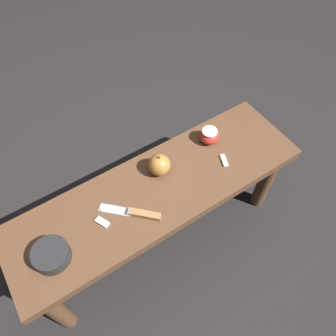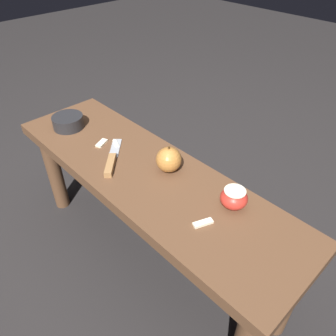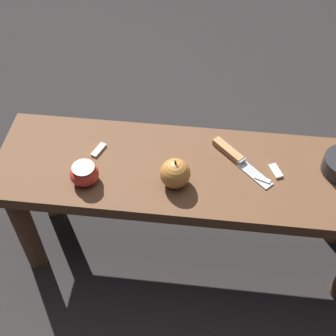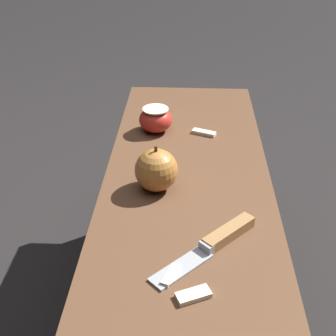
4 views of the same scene
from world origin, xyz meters
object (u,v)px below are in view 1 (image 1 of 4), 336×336
at_px(apple_cut, 209,136).
at_px(bowl, 51,255).
at_px(wooden_bench, 158,199).
at_px(knife, 138,213).
at_px(apple_whole, 159,165).

height_order(apple_cut, bowl, apple_cut).
distance_m(wooden_bench, knife, 0.16).
distance_m(apple_cut, bowl, 0.72).
distance_m(apple_whole, apple_cut, 0.25).
bearing_deg(apple_whole, knife, -144.74).
bearing_deg(bowl, apple_whole, 11.84).
xyz_separation_m(knife, apple_whole, (0.16, 0.11, 0.03)).
bearing_deg(apple_whole, wooden_bench, -127.21).
distance_m(knife, apple_cut, 0.43).
bearing_deg(apple_whole, bowl, -168.16).
xyz_separation_m(apple_whole, bowl, (-0.47, -0.10, -0.02)).
distance_m(knife, bowl, 0.31).
bearing_deg(wooden_bench, bowl, -174.84).
xyz_separation_m(knife, bowl, (-0.31, 0.02, 0.02)).
distance_m(wooden_bench, apple_whole, 0.15).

